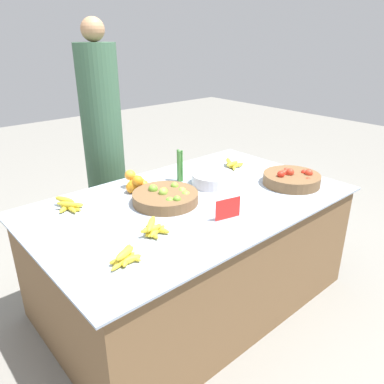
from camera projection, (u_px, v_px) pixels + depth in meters
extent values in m
plane|color=gray|center=(192.00, 296.00, 2.51)|extent=(12.00, 12.00, 0.00)
cube|color=brown|center=(192.00, 251.00, 2.37)|extent=(1.81, 1.11, 0.70)
cube|color=#99A8BC|center=(192.00, 201.00, 2.23)|extent=(1.88, 1.15, 0.01)
cylinder|color=brown|center=(165.00, 198.00, 2.18)|extent=(0.38, 0.38, 0.06)
sphere|color=#6BA333|center=(177.00, 199.00, 2.08)|extent=(0.04, 0.04, 0.04)
sphere|color=#6BA333|center=(170.00, 202.00, 2.09)|extent=(0.05, 0.05, 0.05)
sphere|color=#6BA333|center=(182.00, 192.00, 2.21)|extent=(0.04, 0.04, 0.04)
sphere|color=#7AB238|center=(155.00, 198.00, 2.17)|extent=(0.04, 0.04, 0.04)
sphere|color=#89BC42|center=(168.00, 196.00, 2.20)|extent=(0.05, 0.05, 0.05)
sphere|color=#6BA333|center=(164.00, 191.00, 2.18)|extent=(0.05, 0.05, 0.05)
sphere|color=#7AB238|center=(169.00, 198.00, 2.19)|extent=(0.05, 0.05, 0.05)
sphere|color=#89BC42|center=(163.00, 192.00, 2.16)|extent=(0.05, 0.05, 0.05)
sphere|color=#89BC42|center=(173.00, 190.00, 2.29)|extent=(0.05, 0.05, 0.05)
sphere|color=#89BC42|center=(182.00, 191.00, 2.22)|extent=(0.05, 0.05, 0.05)
sphere|color=#7AB238|center=(175.00, 186.00, 2.26)|extent=(0.05, 0.05, 0.05)
sphere|color=#7AB238|center=(167.00, 198.00, 2.19)|extent=(0.05, 0.05, 0.05)
sphere|color=#6BA333|center=(153.00, 189.00, 2.20)|extent=(0.06, 0.06, 0.06)
sphere|color=#7AB238|center=(186.00, 195.00, 2.17)|extent=(0.06, 0.06, 0.06)
cylinder|color=brown|center=(291.00, 179.00, 2.45)|extent=(0.37, 0.37, 0.07)
sphere|color=red|center=(309.00, 173.00, 2.42)|extent=(0.05, 0.05, 0.05)
sphere|color=red|center=(287.00, 175.00, 2.43)|extent=(0.04, 0.04, 0.04)
sphere|color=red|center=(283.00, 174.00, 2.50)|extent=(0.05, 0.05, 0.05)
sphere|color=red|center=(286.00, 171.00, 2.53)|extent=(0.04, 0.04, 0.04)
sphere|color=red|center=(290.00, 172.00, 2.42)|extent=(0.05, 0.05, 0.05)
sphere|color=red|center=(281.00, 174.00, 2.39)|extent=(0.05, 0.05, 0.05)
sphere|color=red|center=(308.00, 181.00, 2.37)|extent=(0.05, 0.05, 0.05)
sphere|color=red|center=(290.00, 180.00, 2.43)|extent=(0.04, 0.04, 0.04)
sphere|color=red|center=(303.00, 177.00, 2.49)|extent=(0.05, 0.05, 0.05)
sphere|color=red|center=(304.00, 173.00, 2.46)|extent=(0.04, 0.04, 0.04)
sphere|color=red|center=(282.00, 175.00, 2.47)|extent=(0.04, 0.04, 0.04)
sphere|color=red|center=(297.00, 180.00, 2.41)|extent=(0.04, 0.04, 0.04)
sphere|color=orange|center=(140.00, 184.00, 2.36)|extent=(0.08, 0.08, 0.08)
sphere|color=orange|center=(136.00, 186.00, 2.34)|extent=(0.07, 0.07, 0.07)
sphere|color=orange|center=(132.00, 187.00, 2.31)|extent=(0.07, 0.07, 0.07)
sphere|color=orange|center=(143.00, 185.00, 2.35)|extent=(0.07, 0.07, 0.07)
sphere|color=orange|center=(134.00, 186.00, 2.31)|extent=(0.08, 0.08, 0.08)
sphere|color=orange|center=(138.00, 181.00, 2.29)|extent=(0.07, 0.07, 0.07)
sphere|color=orange|center=(130.00, 175.00, 2.38)|extent=(0.07, 0.07, 0.07)
cylinder|color=silver|center=(213.00, 179.00, 2.44)|extent=(0.28, 0.28, 0.08)
cube|color=red|center=(228.00, 209.00, 1.98)|extent=(0.15, 0.04, 0.11)
cylinder|color=#4C8E42|center=(180.00, 166.00, 2.46)|extent=(0.01, 0.01, 0.21)
cylinder|color=#428438|center=(178.00, 165.00, 2.48)|extent=(0.01, 0.01, 0.21)
cylinder|color=#4C8E42|center=(179.00, 167.00, 2.45)|extent=(0.01, 0.01, 0.21)
cylinder|color=#428438|center=(179.00, 165.00, 2.48)|extent=(0.01, 0.01, 0.21)
cylinder|color=#428438|center=(180.00, 167.00, 2.45)|extent=(0.01, 0.01, 0.21)
cylinder|color=#428438|center=(182.00, 166.00, 2.47)|extent=(0.01, 0.01, 0.21)
cylinder|color=#4C8E42|center=(179.00, 166.00, 2.47)|extent=(0.01, 0.01, 0.21)
ellipsoid|color=yellow|center=(130.00, 257.00, 1.64)|extent=(0.06, 0.12, 0.03)
ellipsoid|color=yellow|center=(125.00, 258.00, 1.62)|extent=(0.10, 0.13, 0.03)
ellipsoid|color=yellow|center=(123.00, 261.00, 1.61)|extent=(0.16, 0.08, 0.03)
ellipsoid|color=yellow|center=(125.00, 260.00, 1.61)|extent=(0.14, 0.08, 0.03)
ellipsoid|color=yellow|center=(128.00, 260.00, 1.61)|extent=(0.13, 0.04, 0.03)
ellipsoid|color=yellow|center=(125.00, 252.00, 1.63)|extent=(0.12, 0.10, 0.03)
ellipsoid|color=yellow|center=(125.00, 253.00, 1.60)|extent=(0.12, 0.07, 0.04)
ellipsoid|color=yellow|center=(234.00, 165.00, 2.77)|extent=(0.08, 0.12, 0.03)
ellipsoid|color=yellow|center=(234.00, 166.00, 2.75)|extent=(0.13, 0.12, 0.03)
ellipsoid|color=yellow|center=(236.00, 165.00, 2.76)|extent=(0.14, 0.05, 0.03)
ellipsoid|color=yellow|center=(230.00, 165.00, 2.79)|extent=(0.09, 0.11, 0.03)
ellipsoid|color=yellow|center=(229.00, 162.00, 2.76)|extent=(0.12, 0.14, 0.03)
ellipsoid|color=yellow|center=(232.00, 164.00, 2.72)|extent=(0.13, 0.05, 0.03)
ellipsoid|color=yellow|center=(71.00, 208.00, 2.09)|extent=(0.08, 0.14, 0.03)
ellipsoid|color=yellow|center=(70.00, 207.00, 2.10)|extent=(0.04, 0.15, 0.03)
ellipsoid|color=yellow|center=(73.00, 206.00, 2.11)|extent=(0.12, 0.09, 0.03)
ellipsoid|color=yellow|center=(67.00, 207.00, 2.11)|extent=(0.14, 0.11, 0.03)
ellipsoid|color=yellow|center=(69.00, 204.00, 2.08)|extent=(0.11, 0.13, 0.03)
ellipsoid|color=yellow|center=(65.00, 200.00, 2.12)|extent=(0.09, 0.14, 0.03)
ellipsoid|color=yellow|center=(153.00, 231.00, 1.85)|extent=(0.13, 0.07, 0.03)
ellipsoid|color=yellow|center=(157.00, 231.00, 1.85)|extent=(0.14, 0.06, 0.03)
ellipsoid|color=yellow|center=(151.00, 233.00, 1.83)|extent=(0.04, 0.13, 0.03)
ellipsoid|color=yellow|center=(157.00, 229.00, 1.86)|extent=(0.08, 0.14, 0.03)
ellipsoid|color=yellow|center=(156.00, 230.00, 1.85)|extent=(0.13, 0.10, 0.04)
ellipsoid|color=yellow|center=(151.00, 229.00, 1.82)|extent=(0.12, 0.05, 0.03)
ellipsoid|color=yellow|center=(151.00, 224.00, 1.85)|extent=(0.13, 0.13, 0.04)
cylinder|color=#385B42|center=(104.00, 153.00, 2.85)|extent=(0.29, 0.29, 1.57)
sphere|color=#A87A56|center=(93.00, 29.00, 2.51)|extent=(0.16, 0.16, 0.16)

